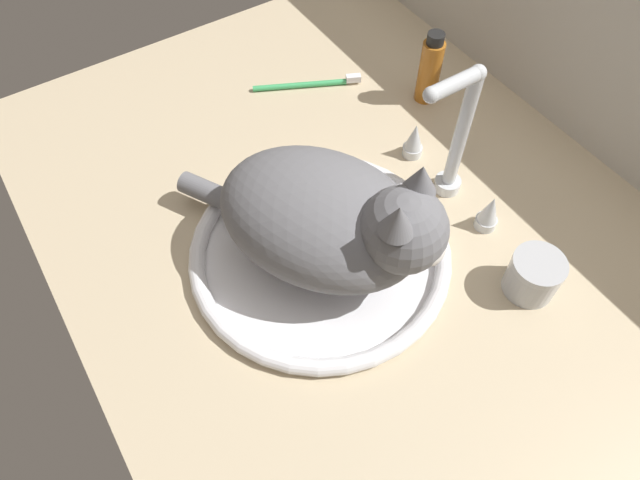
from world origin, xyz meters
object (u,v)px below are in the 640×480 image
at_px(toothbrush, 310,84).
at_px(sink_basin, 320,252).
at_px(faucet, 454,149).
at_px(cat, 334,220).
at_px(metal_jar, 534,275).
at_px(amber_bottle, 430,69).

bearing_deg(toothbrush, sink_basin, -30.09).
distance_m(faucet, cat, 0.22).
distance_m(faucet, metal_jar, 0.21).
relative_size(sink_basin, amber_bottle, 2.85).
height_order(amber_bottle, toothbrush, amber_bottle).
distance_m(cat, amber_bottle, 0.38).
height_order(faucet, cat, faucet).
height_order(sink_basin, toothbrush, sink_basin).
height_order(faucet, amber_bottle, faucet).
xyz_separation_m(faucet, metal_jar, (0.20, -0.02, -0.06)).
distance_m(sink_basin, toothbrush, 0.36).
xyz_separation_m(amber_bottle, toothbrush, (-0.13, -0.15, -0.05)).
xyz_separation_m(cat, metal_jar, (0.18, 0.20, -0.07)).
bearing_deg(sink_basin, toothbrush, 149.91).
distance_m(faucet, amber_bottle, 0.21).
bearing_deg(amber_bottle, toothbrush, -131.22).
relative_size(faucet, metal_jar, 3.24).
height_order(cat, toothbrush, cat).
bearing_deg(amber_bottle, faucet, -31.33).
xyz_separation_m(cat, toothbrush, (-0.33, 0.17, -0.09)).
bearing_deg(toothbrush, metal_jar, 2.97).
bearing_deg(metal_jar, toothbrush, -177.03).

